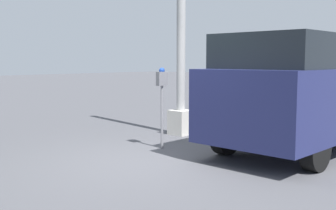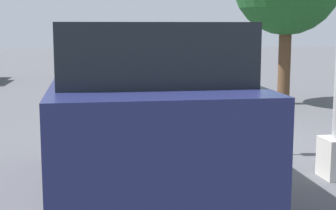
# 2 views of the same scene
# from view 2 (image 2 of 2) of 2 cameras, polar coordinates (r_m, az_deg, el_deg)

# --- Properties ---
(ground_plane) EXTENTS (80.00, 80.00, 0.00)m
(ground_plane) POSITION_cam_2_polar(r_m,az_deg,el_deg) (8.89, 3.59, -4.60)
(ground_plane) COLOR #4C4C51
(parking_meter_near) EXTENTS (0.22, 0.14, 1.52)m
(parking_meter_near) POSITION_cam_2_polar(r_m,az_deg,el_deg) (8.21, 9.58, 2.13)
(parking_meter_near) COLOR gray
(parking_meter_near) RESTS_ON ground
(parking_meter_far) EXTENTS (0.22, 0.14, 1.43)m
(parking_meter_far) POSITION_cam_2_polar(r_m,az_deg,el_deg) (14.57, -0.17, 4.84)
(parking_meter_far) COLOR gray
(parking_meter_far) RESTS_ON ground
(parked_van) EXTENTS (4.58, 1.93, 2.09)m
(parked_van) POSITION_cam_2_polar(r_m,az_deg,el_deg) (6.03, -3.14, -0.05)
(parked_van) COLOR navy
(parked_van) RESTS_ON ground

